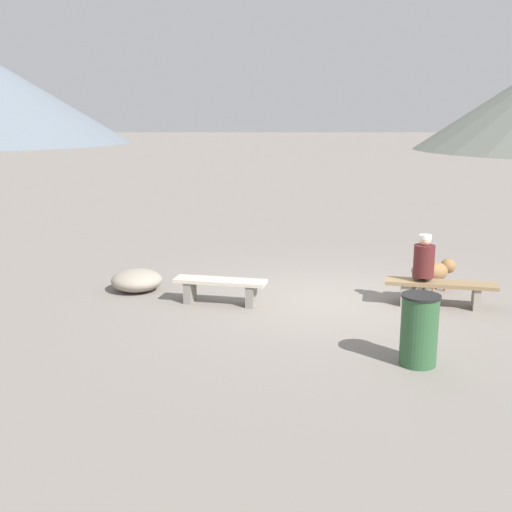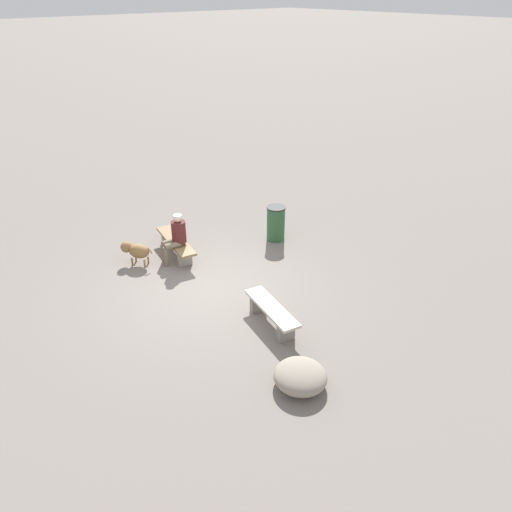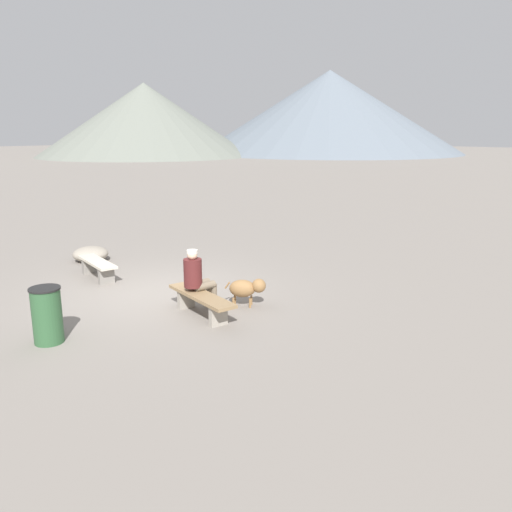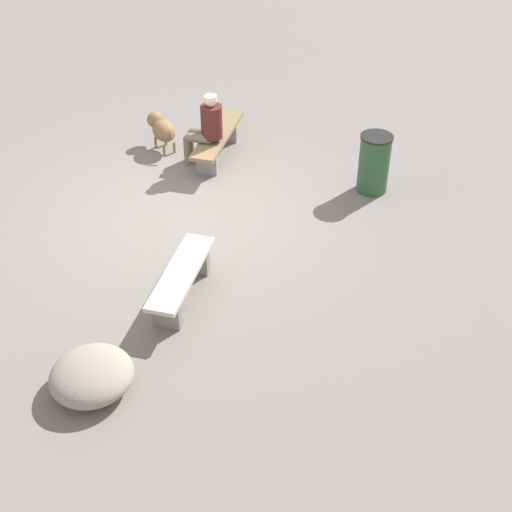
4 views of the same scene
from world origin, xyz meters
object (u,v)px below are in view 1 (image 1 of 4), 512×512
(seated_person, at_px, (423,264))
(boulder, at_px, (137,280))
(bench_left, at_px, (220,287))
(bench_right, at_px, (440,288))
(dog, at_px, (439,271))
(trash_bin, at_px, (419,330))

(seated_person, height_order, boulder, seated_person)
(bench_left, bearing_deg, boulder, 165.89)
(boulder, bearing_deg, bench_right, -9.99)
(dog, bearing_deg, boulder, 146.55)
(bench_right, xyz_separation_m, seated_person, (-0.27, 0.14, 0.39))
(bench_left, relative_size, dog, 2.25)
(bench_right, relative_size, trash_bin, 1.99)
(dog, distance_m, boulder, 5.57)
(bench_right, height_order, boulder, bench_right)
(bench_right, distance_m, dog, 1.01)
(bench_left, height_order, bench_right, bench_right)
(bench_right, xyz_separation_m, dog, (0.25, 0.98, 0.06))
(trash_bin, bearing_deg, bench_right, 68.39)
(bench_right, height_order, dog, dog)
(dog, height_order, trash_bin, trash_bin)
(dog, relative_size, trash_bin, 0.77)
(seated_person, height_order, trash_bin, seated_person)
(bench_left, height_order, trash_bin, trash_bin)
(bench_left, distance_m, trash_bin, 3.81)
(bench_right, height_order, seated_person, seated_person)
(bench_right, distance_m, seated_person, 0.49)
(seated_person, relative_size, boulder, 1.32)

